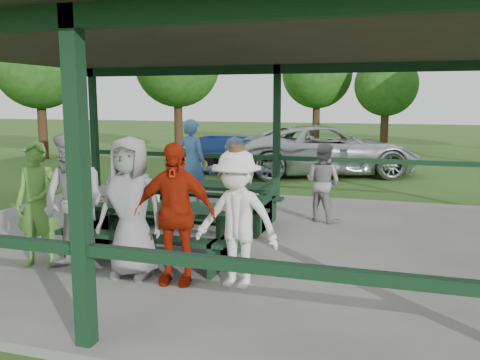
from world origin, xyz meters
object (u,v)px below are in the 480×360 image
(contestant_grey_mid, at_px, (131,207))
(spectator_grey, at_px, (323,182))
(contestant_green, at_px, (38,204))
(contestant_white_fedora, at_px, (237,219))
(picnic_table_far, at_px, (211,199))
(pickup_truck, at_px, (327,150))
(spectator_blue, at_px, (192,162))
(contestant_grey_left, at_px, (74,203))
(picnic_table_near, at_px, (157,224))
(contestant_red, at_px, (174,213))
(farm_trailer, at_px, (238,154))
(spectator_lblue, at_px, (235,175))

(contestant_grey_mid, height_order, spectator_grey, contestant_grey_mid)
(contestant_green, relative_size, contestant_white_fedora, 0.99)
(picnic_table_far, distance_m, pickup_truck, 7.49)
(contestant_grey_mid, bearing_deg, spectator_blue, 99.85)
(contestant_green, xyz_separation_m, contestant_grey_mid, (1.39, 0.00, 0.05))
(contestant_grey_left, bearing_deg, spectator_grey, 63.12)
(picnic_table_near, height_order, picnic_table_far, same)
(contestant_white_fedora, bearing_deg, contestant_red, -165.14)
(farm_trailer, bearing_deg, spectator_blue, -76.72)
(picnic_table_far, distance_m, farm_trailer, 7.15)
(contestant_grey_left, height_order, contestant_red, contestant_grey_left)
(picnic_table_near, relative_size, contestant_white_fedora, 1.44)
(spectator_grey, bearing_deg, contestant_red, 95.08)
(farm_trailer, bearing_deg, contestant_grey_mid, -74.30)
(contestant_red, distance_m, spectator_grey, 3.95)
(picnic_table_far, relative_size, contestant_grey_left, 1.31)
(spectator_lblue, bearing_deg, picnic_table_near, 78.71)
(contestant_grey_mid, relative_size, spectator_lblue, 1.16)
(spectator_grey, bearing_deg, picnic_table_far, 48.49)
(contestant_green, bearing_deg, contestant_white_fedora, -11.47)
(contestant_grey_mid, relative_size, pickup_truck, 0.32)
(contestant_white_fedora, distance_m, farm_trailer, 10.19)
(contestant_grey_left, height_order, spectator_lblue, contestant_grey_left)
(spectator_lblue, distance_m, spectator_blue, 1.25)
(contestant_red, xyz_separation_m, spectator_grey, (1.26, 3.74, -0.14))
(picnic_table_near, distance_m, spectator_blue, 3.64)
(contestant_green, bearing_deg, picnic_table_far, 51.04)
(contestant_red, bearing_deg, picnic_table_near, 120.37)
(contestant_grey_left, relative_size, contestant_grey_mid, 1.02)
(contestant_green, bearing_deg, spectator_grey, 35.85)
(contestant_red, relative_size, spectator_blue, 0.94)
(picnic_table_near, bearing_deg, farm_trailer, 100.15)
(contestant_grey_mid, distance_m, contestant_white_fedora, 1.38)
(picnic_table_near, distance_m, contestant_grey_left, 1.23)
(contestant_grey_mid, bearing_deg, picnic_table_far, 87.00)
(picnic_table_far, xyz_separation_m, contestant_green, (-1.40, -2.83, 0.37))
(contestant_white_fedora, bearing_deg, picnic_table_far, 123.12)
(contestant_red, distance_m, farm_trailer, 10.09)
(spectator_lblue, bearing_deg, contestant_red, 89.67)
(picnic_table_near, xyz_separation_m, spectator_lblue, (0.22, 2.98, 0.30))
(contestant_red, relative_size, spectator_grey, 1.20)
(spectator_lblue, relative_size, spectator_blue, 0.84)
(contestant_grey_mid, bearing_deg, spectator_grey, 60.23)
(contestant_green, relative_size, contestant_grey_left, 0.92)
(contestant_white_fedora, xyz_separation_m, spectator_grey, (0.50, 3.64, -0.11))
(pickup_truck, bearing_deg, contestant_green, 144.49)
(picnic_table_near, bearing_deg, pickup_truck, 83.04)
(spectator_lblue, bearing_deg, spectator_blue, -31.91)
(contestant_white_fedora, bearing_deg, spectator_blue, 125.69)
(picnic_table_far, height_order, contestant_red, contestant_red)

